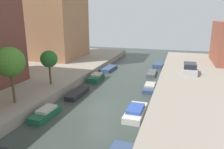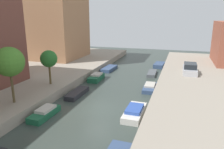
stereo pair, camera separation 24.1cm
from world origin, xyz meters
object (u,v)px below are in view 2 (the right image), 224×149
object	(u,v)px
moored_boat_right_4	(152,73)
moored_boat_right_5	(159,65)
street_tree_2	(9,62)
moored_boat_left_5	(109,69)
parked_car	(190,69)
moored_boat_right_3	(150,87)
street_tree_3	(49,59)
apartment_tower_far	(53,3)
moored_boat_left_4	(96,77)
moored_boat_left_2	(45,113)
moored_boat_right_2	(135,112)
moored_boat_left_3	(77,93)

from	to	relation	value
moored_boat_right_4	moored_boat_right_5	xyz separation A→B (m)	(0.51, 6.00, 0.10)
street_tree_2	moored_boat_left_5	bearing A→B (deg)	79.94
parked_car	moored_boat_right_3	world-z (taller)	parked_car
street_tree_3	moored_boat_right_5	xyz separation A→B (m)	(11.13, 17.55, -3.69)
apartment_tower_far	moored_boat_left_5	xyz separation A→B (m)	(12.15, -3.36, -10.91)
moored_boat_left_5	moored_boat_right_4	world-z (taller)	moored_boat_left_5
parked_car	moored_boat_right_3	distance (m)	7.77
moored_boat_left_5	moored_boat_right_4	bearing A→B (deg)	-6.89
street_tree_3	moored_boat_left_4	distance (m)	8.01
street_tree_2	moored_boat_left_2	world-z (taller)	street_tree_2
street_tree_2	moored_boat_right_2	bearing A→B (deg)	13.80
apartment_tower_far	street_tree_2	size ratio (longest dim) A/B	3.87
moored_boat_left_5	moored_boat_left_2	bearing A→B (deg)	-90.10
moored_boat_right_2	moored_boat_right_4	world-z (taller)	moored_boat_right_2
street_tree_2	moored_boat_right_5	size ratio (longest dim) A/B	1.42
parked_car	moored_boat_left_2	world-z (taller)	parked_car
street_tree_2	parked_car	xyz separation A→B (m)	(16.06, 16.54, -3.28)
moored_boat_left_4	moored_boat_right_4	world-z (taller)	moored_boat_left_4
moored_boat_left_5	moored_boat_right_5	bearing A→B (deg)	33.08
street_tree_2	moored_boat_right_4	xyz separation A→B (m)	(10.62, 17.66, -4.66)
apartment_tower_far	street_tree_2	distance (m)	24.45
moored_boat_left_2	moored_boat_right_5	size ratio (longest dim) A/B	0.94
moored_boat_left_4	moored_boat_left_5	xyz separation A→B (m)	(-0.10, 6.16, -0.13)
moored_boat_left_2	moored_boat_left_5	world-z (taller)	moored_boat_left_2
street_tree_2	moored_boat_left_4	distance (m)	13.61
street_tree_2	moored_boat_left_5	distance (m)	19.40
moored_boat_left_4	moored_boat_right_5	xyz separation A→B (m)	(7.75, 11.26, -0.06)
street_tree_3	moored_boat_left_5	distance (m)	13.40
moored_boat_right_5	moored_boat_left_5	bearing A→B (deg)	-146.92
moored_boat_left_4	moored_boat_right_5	size ratio (longest dim) A/B	0.95
moored_boat_left_5	moored_boat_right_3	size ratio (longest dim) A/B	1.10
parked_car	moored_boat_right_5	bearing A→B (deg)	124.69
moored_boat_left_5	parked_car	bearing A→B (deg)	-8.92
street_tree_2	moored_boat_left_3	size ratio (longest dim) A/B	1.29
parked_car	moored_boat_right_3	bearing A→B (deg)	-128.57
moored_boat_left_2	moored_boat_left_3	size ratio (longest dim) A/B	0.86
moored_boat_right_3	moored_boat_right_5	bearing A→B (deg)	90.66
moored_boat_left_4	moored_boat_left_3	bearing A→B (deg)	-88.16
parked_car	moored_boat_right_5	xyz separation A→B (m)	(-4.92, 7.11, -1.28)
moored_boat_right_2	parked_car	bearing A→B (deg)	70.00
street_tree_3	moored_boat_right_2	size ratio (longest dim) A/B	0.98
parked_car	moored_boat_right_5	distance (m)	8.75
moored_boat_left_2	moored_boat_left_5	distance (m)	18.53
apartment_tower_far	parked_car	xyz separation A→B (m)	(24.92, -5.37, -9.56)
street_tree_2	moored_boat_right_2	world-z (taller)	street_tree_2
apartment_tower_far	street_tree_3	bearing A→B (deg)	-60.73
moored_boat_right_4	moored_boat_right_2	bearing A→B (deg)	-88.46
moored_boat_right_4	moored_boat_right_5	world-z (taller)	moored_boat_right_5
apartment_tower_far	moored_boat_left_3	bearing A→B (deg)	-52.16
street_tree_3	moored_boat_right_3	size ratio (longest dim) A/B	1.03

